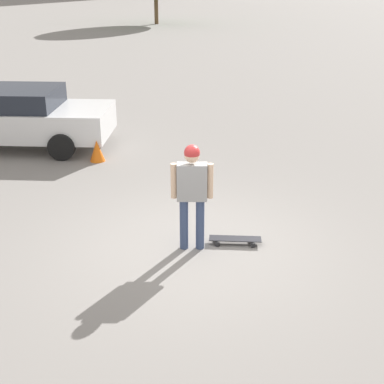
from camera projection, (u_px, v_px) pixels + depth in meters
ground_plane at (192, 248)px, 8.22m from camera, size 220.00×220.00×0.00m
person at (192, 187)px, 7.83m from camera, size 0.32×0.60×1.66m
skateboard at (235, 239)px, 8.33m from camera, size 0.46×0.82×0.09m
car_parked_near at (10, 117)px, 12.65m from camera, size 3.35×5.11×1.41m
traffic_cone at (97, 151)px, 11.85m from camera, size 0.34×0.34×0.47m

